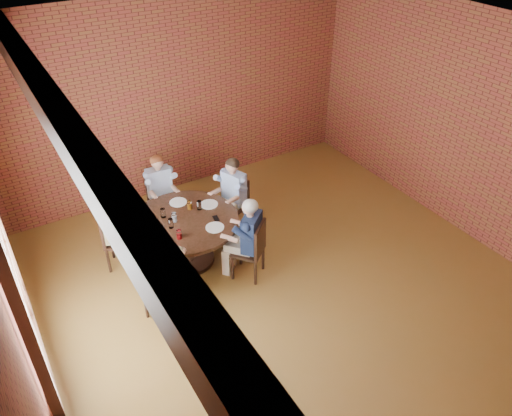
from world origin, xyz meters
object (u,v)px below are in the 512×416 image
diner_d (161,270)px  chair_a (235,201)px  smartphone (216,218)px  dining_table (186,232)px  chair_c (113,238)px  chair_e (253,248)px  diner_c (117,231)px  diner_b (161,192)px  diner_e (248,239)px  chair_b (161,197)px  chair_d (160,285)px  diner_a (232,196)px

diner_d → chair_a: bearing=-104.8°
chair_a → smartphone: 0.89m
dining_table → diner_d: bearing=-131.7°
chair_c → smartphone: 1.52m
dining_table → chair_c: size_ratio=1.75×
chair_c → chair_e: 2.04m
dining_table → diner_c: (-0.87, 0.42, 0.10)m
diner_b → diner_d: diner_d is taller
chair_c → diner_e: (1.56, -1.19, 0.16)m
chair_b → dining_table: bearing=-90.0°
diner_d → chair_e: bearing=-139.6°
chair_a → diner_e: diner_e is taller
chair_d → diner_d: (0.06, 0.07, 0.17)m
diner_b → diner_d: (-0.73, -1.80, 0.05)m
diner_d → smartphone: bearing=-111.1°
diner_c → diner_e: 1.89m
dining_table → diner_e: 0.97m
chair_a → diner_e: bearing=-40.2°
diner_e → smartphone: 0.58m
diner_b → chair_d: 2.03m
diner_a → chair_e: (-0.28, -1.14, -0.14)m
chair_e → chair_c: bearing=-78.1°
chair_c → diner_c: diner_c is taller
chair_a → diner_a: size_ratio=0.71×
diner_c → chair_d: (0.14, -1.25, -0.11)m
chair_b → diner_b: size_ratio=0.71×
dining_table → chair_e: 1.04m
chair_d → diner_d: diner_d is taller
dining_table → smartphone: smartphone is taller
diner_b → chair_b: bearing=90.0°
diner_a → smartphone: diner_a is taller
chair_b → smartphone: 1.39m
chair_a → chair_b: (-0.97, 0.74, -0.00)m
diner_c → chair_d: 1.26m
chair_b → smartphone: bearing=-72.4°
diner_c → smartphone: 1.43m
diner_b → diner_c: size_ratio=1.01×
dining_table → diner_a: size_ratio=1.22×
chair_a → chair_b: bearing=-147.2°
dining_table → diner_d: size_ratio=1.15×
dining_table → smartphone: size_ratio=11.08×
smartphone → diner_d: bearing=-143.3°
chair_b → diner_c: bearing=-140.4°
chair_b → diner_b: bearing=-90.0°
chair_c → diner_e: size_ratio=0.69×
diner_d → chair_c: bearing=-36.1°
diner_c → diner_b: bearing=-30.7°
smartphone → chair_a: bearing=51.9°
diner_c → dining_table: bearing=-90.0°
diner_b → chair_d: bearing=-110.0°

